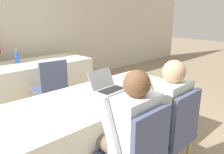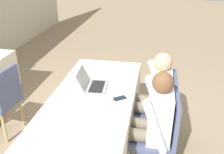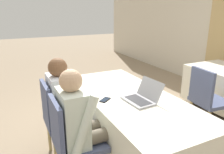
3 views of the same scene
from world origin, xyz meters
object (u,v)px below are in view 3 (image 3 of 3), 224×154
object	(u,v)px
chair_near_left	(59,117)
chair_near_right	(71,139)
laptop	(142,97)
person_white_shirt	(82,122)
person_checkered_shirt	(67,102)
cell_phone	(105,100)
chair_far_spare	(207,98)

from	to	relation	value
chair_near_left	chair_near_right	xyz separation A→B (m)	(0.49, 0.00, 0.00)
laptop	chair_near_right	bearing A→B (deg)	-89.94
chair_near_right	person_white_shirt	bearing A→B (deg)	-90.00
laptop	person_checkered_shirt	size ratio (longest dim) A/B	0.31
chair_near_left	person_white_shirt	world-z (taller)	person_white_shirt
laptop	person_white_shirt	size ratio (longest dim) A/B	0.31
chair_near_right	person_checkered_shirt	bearing A→B (deg)	-11.99
chair_near_left	chair_near_right	world-z (taller)	same
cell_phone	person_checkered_shirt	distance (m)	0.43
chair_far_spare	person_checkered_shirt	bearing A→B (deg)	85.69
laptop	chair_near_left	distance (m)	0.94
laptop	chair_far_spare	bearing A→B (deg)	91.16
person_checkered_shirt	person_white_shirt	world-z (taller)	same
chair_far_spare	person_checkered_shirt	xyz separation A→B (m)	(-0.33, -1.83, 0.16)
laptop	chair_near_left	world-z (taller)	laptop
chair_near_right	cell_phone	bearing A→B (deg)	-61.59
cell_phone	person_checkered_shirt	world-z (taller)	person_checkered_shirt
person_white_shirt	chair_near_right	bearing A→B (deg)	90.00
cell_phone	chair_near_right	world-z (taller)	chair_near_right
person_checkered_shirt	person_white_shirt	xyz separation A→B (m)	(0.49, 0.00, 0.00)
cell_phone	person_checkered_shirt	xyz separation A→B (m)	(-0.25, -0.35, -0.06)
chair_near_left	person_white_shirt	distance (m)	0.53
chair_far_spare	person_checkered_shirt	distance (m)	1.87
cell_phone	laptop	bearing A→B (deg)	25.88
laptop	person_white_shirt	bearing A→B (deg)	-89.33
chair_near_right	person_checkered_shirt	world-z (taller)	person_checkered_shirt
chair_near_left	person_checkered_shirt	distance (m)	0.19
person_checkered_shirt	laptop	bearing A→B (deg)	-122.13
chair_near_left	chair_near_right	distance (m)	0.49
chair_far_spare	person_white_shirt	world-z (taller)	person_white_shirt
cell_phone	chair_near_left	distance (m)	0.56
chair_far_spare	person_checkered_shirt	size ratio (longest dim) A/B	0.78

